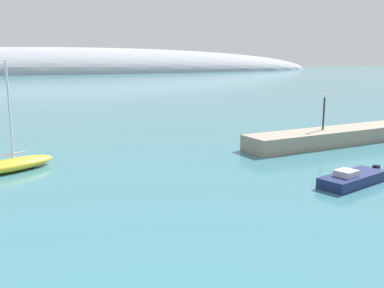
% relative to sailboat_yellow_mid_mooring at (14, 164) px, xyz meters
% --- Properties ---
extents(breakwater_rocks, '(25.62, 5.93, 1.43)m').
position_rel_sailboat_yellow_mid_mooring_xyz_m(breakwater_rocks, '(31.71, -0.48, 0.19)').
color(breakwater_rocks, gray).
rests_on(breakwater_rocks, ground).
extents(distant_ridge, '(305.51, 62.76, 25.97)m').
position_rel_sailboat_yellow_mid_mooring_xyz_m(distant_ridge, '(25.43, 207.70, -0.53)').
color(distant_ridge, '#999EA8').
rests_on(distant_ridge, ground).
extents(sailboat_yellow_mid_mooring, '(6.50, 4.67, 8.07)m').
position_rel_sailboat_yellow_mid_mooring_xyz_m(sailboat_yellow_mid_mooring, '(0.00, 0.00, 0.00)').
color(sailboat_yellow_mid_mooring, yellow).
rests_on(sailboat_yellow_mid_mooring, water).
extents(motorboat_navy_foreground, '(5.92, 3.33, 1.10)m').
position_rel_sailboat_yellow_mid_mooring_xyz_m(motorboat_navy_foreground, '(20.60, -12.31, -0.14)').
color(motorboat_navy_foreground, navy).
rests_on(motorboat_navy_foreground, water).
extents(harbor_lamp_post, '(0.36, 0.36, 3.43)m').
position_rel_sailboat_yellow_mid_mooring_xyz_m(harbor_lamp_post, '(27.41, -0.75, 3.08)').
color(harbor_lamp_post, black).
rests_on(harbor_lamp_post, breakwater_rocks).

